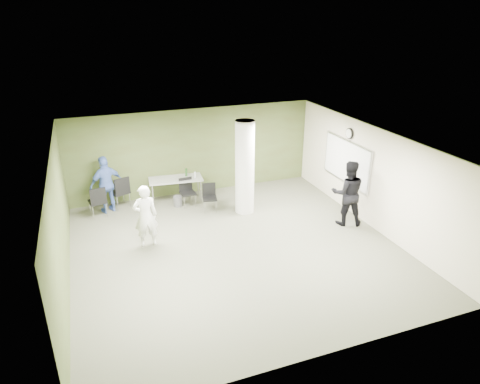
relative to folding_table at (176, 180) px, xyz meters
name	(u,v)px	position (x,y,z in m)	size (l,w,h in m)	color
floor	(236,248)	(0.76, -3.42, -0.73)	(8.00, 8.00, 0.00)	#4E503F
ceiling	(235,143)	(0.76, -3.42, 2.07)	(8.00, 8.00, 0.00)	white
wall_back	(194,152)	(0.76, 0.58, 0.67)	(8.00, 0.02, 2.80)	#464D24
wall_left	(60,225)	(-3.24, -3.42, 0.67)	(0.02, 8.00, 2.80)	#464D24
wall_right_cream	(373,178)	(4.76, -3.42, 0.67)	(0.02, 8.00, 2.80)	beige
column	(245,168)	(1.76, -1.42, 0.67)	(0.56, 0.56, 2.80)	silver
whiteboard	(346,161)	(4.68, -2.22, 0.77)	(0.05, 2.30, 1.30)	silver
wall_clock	(349,134)	(4.68, -2.22, 1.62)	(0.06, 0.32, 0.32)	black
folding_table	(176,180)	(0.00, 0.00, 0.00)	(1.71, 0.89, 1.03)	gray
wastebasket	(178,201)	(-0.06, -0.36, -0.57)	(0.28, 0.28, 0.32)	#4C4C4C
chair_back_left	(98,200)	(-2.39, -0.32, -0.18)	(0.55, 0.55, 0.95)	black
chair_back_right	(121,190)	(-1.69, 0.12, -0.14)	(0.65, 0.65, 1.01)	black
chair_table_left	(187,190)	(0.24, -0.38, -0.23)	(0.47, 0.47, 0.87)	black
chair_table_right	(209,195)	(0.79, -0.96, -0.25)	(0.49, 0.49, 0.84)	black
woman_white	(146,216)	(-1.32, -2.47, 0.10)	(0.61, 0.40, 1.67)	white
man_black	(348,193)	(4.16, -3.18, 0.21)	(0.92, 0.71, 1.88)	black
man_blue	(107,185)	(-2.09, -0.02, 0.14)	(1.03, 0.43, 1.75)	#4663AE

